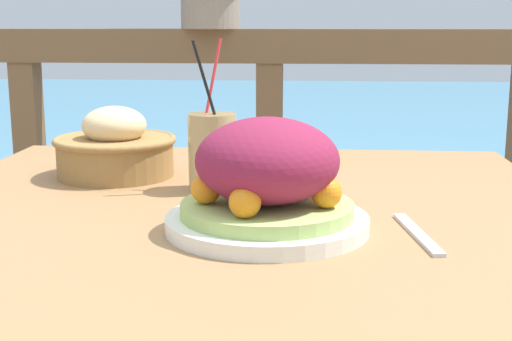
# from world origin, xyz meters

# --- Properties ---
(patio_table) EXTENTS (1.02, 0.99, 0.73)m
(patio_table) POSITION_xyz_m (0.00, 0.00, 0.63)
(patio_table) COLOR #997047
(patio_table) RESTS_ON ground_plane
(railing_fence) EXTENTS (2.80, 0.08, 0.98)m
(railing_fence) POSITION_xyz_m (0.00, 0.90, 0.68)
(railing_fence) COLOR brown
(railing_fence) RESTS_ON ground_plane
(sea_backdrop) EXTENTS (12.00, 4.00, 0.48)m
(sea_backdrop) POSITION_xyz_m (0.00, 3.40, 0.24)
(sea_backdrop) COLOR teal
(sea_backdrop) RESTS_ON ground_plane
(salad_plate) EXTENTS (0.27, 0.27, 0.15)m
(salad_plate) POSITION_xyz_m (0.06, -0.12, 0.79)
(salad_plate) COLOR white
(salad_plate) RESTS_ON patio_table
(drink_glass) EXTENTS (0.08, 0.08, 0.25)m
(drink_glass) POSITION_xyz_m (-0.05, 0.10, 0.79)
(drink_glass) COLOR tan
(drink_glass) RESTS_ON patio_table
(bread_basket) EXTENTS (0.22, 0.22, 0.13)m
(bread_basket) POSITION_xyz_m (-0.24, 0.20, 0.78)
(bread_basket) COLOR olive
(bread_basket) RESTS_ON patio_table
(fork) EXTENTS (0.04, 0.18, 0.00)m
(fork) POSITION_xyz_m (0.25, -0.13, 0.73)
(fork) COLOR silver
(fork) RESTS_ON patio_table
(orange_near_basket) EXTENTS (0.07, 0.07, 0.07)m
(orange_near_basket) POSITION_xyz_m (0.06, 0.40, 0.76)
(orange_near_basket) COLOR orange
(orange_near_basket) RESTS_ON patio_table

